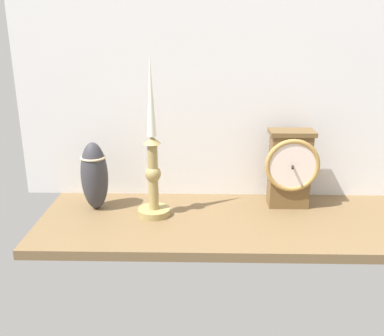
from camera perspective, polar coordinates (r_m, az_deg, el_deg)
The scene contains 5 objects.
ground_plane at distance 115.23cm, azimuth 5.01°, elevation -7.23°, with size 100.00×36.00×2.40cm, color brown.
back_wall at distance 123.51cm, azimuth 4.91°, elevation 10.88°, with size 120.00×2.00×65.00cm, color silver.
mantel_clock at distance 121.31cm, azimuth 12.75°, elevation 0.05°, with size 14.68×9.90×21.54cm.
candlestick_tall_left at distance 112.17cm, azimuth -5.18°, elevation 0.36°, with size 8.64×8.64×42.11cm.
tall_ceramic_vase at distance 120.18cm, azimuth -12.71°, elevation -0.98°, with size 7.28×7.28×18.85cm.
Camera 1 is at (-7.67, -103.75, 48.36)cm, focal length 40.57 mm.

